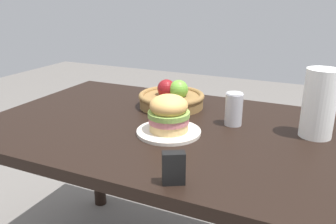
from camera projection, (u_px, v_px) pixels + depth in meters
dining_table at (166, 148)px, 1.35m from camera, size 1.40×0.90×0.75m
plate at (169, 132)px, 1.23m from camera, size 0.23×0.23×0.01m
sandwich at (169, 113)px, 1.21m from camera, size 0.15×0.15×0.13m
soda_can at (234, 109)px, 1.29m from camera, size 0.07×0.07×0.13m
fruit_basket at (172, 98)px, 1.51m from camera, size 0.29×0.29×0.12m
paper_towel_roll at (319, 104)px, 1.17m from camera, size 0.11×0.11×0.24m
napkin_holder at (174, 168)px, 0.89m from camera, size 0.07×0.06×0.09m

